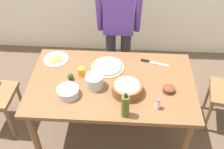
# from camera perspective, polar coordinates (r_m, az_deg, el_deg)

# --- Properties ---
(ground) EXTENTS (8.00, 8.00, 0.00)m
(ground) POSITION_cam_1_polar(r_m,az_deg,el_deg) (3.20, -0.06, -11.45)
(ground) COLOR brown
(dining_table) EXTENTS (1.60, 0.96, 0.76)m
(dining_table) POSITION_cam_1_polar(r_m,az_deg,el_deg) (2.69, -0.07, -2.94)
(dining_table) COLOR brown
(dining_table) RESTS_ON ground
(person_cook) EXTENTS (0.49, 0.25, 1.62)m
(person_cook) POSITION_cam_1_polar(r_m,az_deg,el_deg) (3.12, 1.39, 10.45)
(person_cook) COLOR #2D2D38
(person_cook) RESTS_ON ground
(pizza_raw_on_board) EXTENTS (0.34, 0.34, 0.02)m
(pizza_raw_on_board) POSITION_cam_1_polar(r_m,az_deg,el_deg) (2.78, -0.90, 1.61)
(pizza_raw_on_board) COLOR beige
(pizza_raw_on_board) RESTS_ON dining_table
(plate_with_slice) EXTENTS (0.26, 0.26, 0.02)m
(plate_with_slice) POSITION_cam_1_polar(r_m,az_deg,el_deg) (2.94, -11.62, 3.16)
(plate_with_slice) COLOR white
(plate_with_slice) RESTS_ON dining_table
(popcorn_bowl) EXTENTS (0.28, 0.28, 0.11)m
(popcorn_bowl) POSITION_cam_1_polar(r_m,az_deg,el_deg) (2.49, 3.16, -2.75)
(popcorn_bowl) COLOR brown
(popcorn_bowl) RESTS_ON dining_table
(mixing_bowl_steel) EXTENTS (0.20, 0.20, 0.08)m
(mixing_bowl_steel) POSITION_cam_1_polar(r_m,az_deg,el_deg) (2.51, -9.19, -3.60)
(mixing_bowl_steel) COLOR #B7B7BC
(mixing_bowl_steel) RESTS_ON dining_table
(small_sauce_bowl) EXTENTS (0.11, 0.11, 0.06)m
(small_sauce_bowl) POSITION_cam_1_polar(r_m,az_deg,el_deg) (2.57, 11.79, -2.99)
(small_sauce_bowl) COLOR #4C2D1E
(small_sauce_bowl) RESTS_ON dining_table
(olive_oil_bottle) EXTENTS (0.07, 0.07, 0.26)m
(olive_oil_bottle) POSITION_cam_1_polar(r_m,az_deg,el_deg) (2.27, 2.81, -6.56)
(olive_oil_bottle) COLOR #47561E
(olive_oil_bottle) RESTS_ON dining_table
(steel_pot) EXTENTS (0.17, 0.17, 0.13)m
(steel_pot) POSITION_cam_1_polar(r_m,az_deg,el_deg) (2.55, -3.69, -1.39)
(steel_pot) COLOR #B7B7BC
(steel_pot) RESTS_ON dining_table
(cup_orange) EXTENTS (0.07, 0.07, 0.08)m
(cup_orange) POSITION_cam_1_polar(r_m,az_deg,el_deg) (2.69, -6.43, 0.60)
(cup_orange) COLOR orange
(cup_orange) RESTS_ON dining_table
(salt_shaker) EXTENTS (0.04, 0.04, 0.11)m
(salt_shaker) POSITION_cam_1_polar(r_m,az_deg,el_deg) (2.39, 9.54, -6.04)
(salt_shaker) COLOR white
(salt_shaker) RESTS_ON dining_table
(chef_knife) EXTENTS (0.29, 0.10, 0.02)m
(chef_knife) POSITION_cam_1_polar(r_m,az_deg,el_deg) (2.88, 8.19, 2.60)
(chef_knife) COLOR silver
(chef_knife) RESTS_ON dining_table
(avocado) EXTENTS (0.06, 0.06, 0.07)m
(avocado) POSITION_cam_1_polar(r_m,az_deg,el_deg) (2.66, -8.67, -0.42)
(avocado) COLOR #2D4219
(avocado) RESTS_ON dining_table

